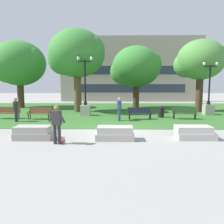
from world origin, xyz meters
TOP-DOWN VIEW (x-y plane):
  - ground_plane at (0.00, 0.00)m, footprint 140.00×140.00m
  - grass_lawn at (0.00, 10.00)m, footprint 40.00×20.00m
  - concrete_block_center at (-3.86, -2.46)m, footprint 1.80×0.90m
  - concrete_block_left at (0.05, -2.52)m, footprint 1.80×0.90m
  - concrete_block_right at (3.87, -2.31)m, footprint 1.84×0.90m
  - person_skateboarder at (-2.49, -3.32)m, footprint 0.88×0.50m
  - skateboard at (-2.42, -2.97)m, footprint 0.45×1.04m
  - park_bench_near_left at (-5.78, 3.87)m, footprint 1.84×0.69m
  - park_bench_near_right at (-8.32, 4.09)m, footprint 1.81×0.57m
  - park_bench_far_left at (1.91, 3.97)m, footprint 1.84×0.67m
  - park_bench_far_right at (5.39, 4.16)m, footprint 1.84×0.70m
  - lamp_post_center at (-2.55, 6.11)m, footprint 1.32×0.80m
  - lamp_post_left at (8.31, 6.75)m, footprint 1.32×0.80m
  - tree_far_right at (8.29, 9.14)m, footprint 4.79×4.56m
  - tree_near_left at (-11.19, 12.88)m, footprint 6.34×6.04m
  - tree_far_left at (-3.74, 8.81)m, footprint 5.67×5.40m
  - tree_near_right at (2.34, 12.57)m, footprint 5.73×5.45m
  - trash_bin at (3.78, 5.04)m, footprint 0.49×0.49m
  - person_bystander_near_lawn at (-7.04, 2.65)m, footprint 0.28×0.63m
  - person_bystander_far_lawn at (0.33, 3.19)m, footprint 0.34×0.78m
  - building_facade_distant at (2.70, 24.50)m, footprint 23.78×1.03m

SIDE VIEW (x-z plane):
  - ground_plane at x=0.00m, z-range 0.00..0.00m
  - grass_lawn at x=0.00m, z-range 0.00..0.02m
  - skateboard at x=-2.42m, z-range 0.02..0.15m
  - concrete_block_center at x=-3.86m, z-range -0.01..0.63m
  - concrete_block_left at x=0.05m, z-range -0.01..0.63m
  - concrete_block_right at x=3.87m, z-range -0.01..0.63m
  - trash_bin at x=3.78m, z-range 0.02..0.98m
  - park_bench_near_left at x=-5.78m, z-range 0.09..0.99m
  - park_bench_near_right at x=-8.32m, z-range 0.09..0.99m
  - park_bench_far_left at x=1.91m, z-range 0.09..0.99m
  - park_bench_far_right at x=5.39m, z-range 0.09..0.99m
  - person_skateboarder at x=-2.49m, z-range 0.11..1.82m
  - person_bystander_far_lawn at x=0.33m, z-range 0.13..1.84m
  - person_bystander_near_lawn at x=-7.04m, z-range 0.13..1.84m
  - lamp_post_left at x=8.31m, z-range -1.38..3.37m
  - lamp_post_center at x=-2.55m, z-range -1.51..3.62m
  - tree_near_right at x=2.34m, z-range 1.15..8.21m
  - tree_far_right at x=8.29m, z-range 1.51..8.54m
  - tree_near_left at x=-11.19m, z-range 1.24..8.96m
  - building_facade_distant at x=2.70m, z-range -0.01..10.77m
  - tree_far_left at x=-3.74m, z-range 1.62..9.58m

